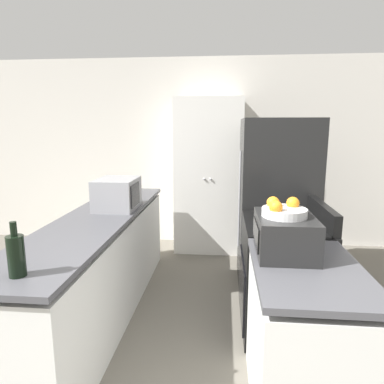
{
  "coord_description": "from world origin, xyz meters",
  "views": [
    {
      "loc": [
        0.3,
        -1.26,
        1.68
      ],
      "look_at": [
        0.0,
        1.97,
        1.05
      ],
      "focal_mm": 32.0,
      "sensor_mm": 36.0,
      "label": 1
    }
  ],
  "objects_px": {
    "toaster_oven": "(285,235)",
    "fruit_bowl": "(283,210)",
    "pantry_cabinet": "(209,176)",
    "wine_bottle": "(16,255)",
    "refrigerator": "(276,204)",
    "microwave": "(117,194)",
    "stove": "(282,275)"
  },
  "relations": [
    {
      "from": "refrigerator",
      "to": "toaster_oven",
      "type": "bearing_deg",
      "value": -96.45
    },
    {
      "from": "pantry_cabinet",
      "to": "fruit_bowl",
      "type": "relative_size",
      "value": 7.67
    },
    {
      "from": "microwave",
      "to": "wine_bottle",
      "type": "distance_m",
      "value": 1.49
    },
    {
      "from": "wine_bottle",
      "to": "microwave",
      "type": "bearing_deg",
      "value": 87.52
    },
    {
      "from": "toaster_oven",
      "to": "fruit_bowl",
      "type": "xyz_separation_m",
      "value": [
        -0.02,
        -0.01,
        0.16
      ]
    },
    {
      "from": "refrigerator",
      "to": "wine_bottle",
      "type": "height_order",
      "value": "refrigerator"
    },
    {
      "from": "refrigerator",
      "to": "wine_bottle",
      "type": "relative_size",
      "value": 6.0
    },
    {
      "from": "toaster_oven",
      "to": "fruit_bowl",
      "type": "height_order",
      "value": "fruit_bowl"
    },
    {
      "from": "wine_bottle",
      "to": "fruit_bowl",
      "type": "relative_size",
      "value": 1.1
    },
    {
      "from": "stove",
      "to": "microwave",
      "type": "bearing_deg",
      "value": 166.91
    },
    {
      "from": "stove",
      "to": "pantry_cabinet",
      "type": "bearing_deg",
      "value": 110.92
    },
    {
      "from": "pantry_cabinet",
      "to": "toaster_oven",
      "type": "distance_m",
      "value": 2.59
    },
    {
      "from": "wine_bottle",
      "to": "toaster_oven",
      "type": "height_order",
      "value": "wine_bottle"
    },
    {
      "from": "microwave",
      "to": "toaster_oven",
      "type": "xyz_separation_m",
      "value": [
        1.37,
        -1.03,
        -0.02
      ]
    },
    {
      "from": "refrigerator",
      "to": "fruit_bowl",
      "type": "bearing_deg",
      "value": -97.09
    },
    {
      "from": "fruit_bowl",
      "to": "toaster_oven",
      "type": "bearing_deg",
      "value": 20.36
    },
    {
      "from": "stove",
      "to": "fruit_bowl",
      "type": "height_order",
      "value": "fruit_bowl"
    },
    {
      "from": "microwave",
      "to": "wine_bottle",
      "type": "relative_size",
      "value": 1.57
    },
    {
      "from": "refrigerator",
      "to": "stove",
      "type": "bearing_deg",
      "value": -93.38
    },
    {
      "from": "microwave",
      "to": "pantry_cabinet",
      "type": "bearing_deg",
      "value": 62.2
    },
    {
      "from": "refrigerator",
      "to": "pantry_cabinet",
      "type": "bearing_deg",
      "value": 126.72
    },
    {
      "from": "refrigerator",
      "to": "wine_bottle",
      "type": "distance_m",
      "value": 2.55
    },
    {
      "from": "fruit_bowl",
      "to": "microwave",
      "type": "bearing_deg",
      "value": 142.37
    },
    {
      "from": "fruit_bowl",
      "to": "refrigerator",
      "type": "bearing_deg",
      "value": 82.91
    },
    {
      "from": "refrigerator",
      "to": "fruit_bowl",
      "type": "relative_size",
      "value": 6.59
    },
    {
      "from": "pantry_cabinet",
      "to": "wine_bottle",
      "type": "relative_size",
      "value": 6.98
    },
    {
      "from": "pantry_cabinet",
      "to": "microwave",
      "type": "height_order",
      "value": "pantry_cabinet"
    },
    {
      "from": "toaster_oven",
      "to": "stove",
      "type": "bearing_deg",
      "value": 79.88
    },
    {
      "from": "microwave",
      "to": "toaster_oven",
      "type": "bearing_deg",
      "value": -37.09
    },
    {
      "from": "refrigerator",
      "to": "microwave",
      "type": "distance_m",
      "value": 1.62
    },
    {
      "from": "wine_bottle",
      "to": "toaster_oven",
      "type": "relative_size",
      "value": 0.64
    },
    {
      "from": "refrigerator",
      "to": "microwave",
      "type": "height_order",
      "value": "refrigerator"
    }
  ]
}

